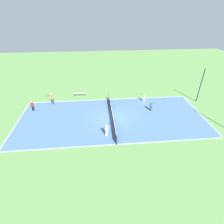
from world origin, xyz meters
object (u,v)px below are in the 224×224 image
at_px(player_coach_red, 32,105).
at_px(tennis_ball_left_sideline, 134,102).
at_px(tennis_net, 112,114).
at_px(bench, 80,94).
at_px(fence_post_back_left, 200,86).
at_px(player_center_orange, 52,98).
at_px(player_near_blue, 151,106).
at_px(player_far_white, 144,97).
at_px(player_near_white, 107,129).
at_px(tennis_ball_right_alley, 51,134).
at_px(tennis_ball_midcourt, 107,115).

bearing_deg(player_coach_red, tennis_ball_left_sideline, -78.14).
xyz_separation_m(tennis_net, bench, (-7.07, -4.60, -0.18)).
xyz_separation_m(tennis_ball_left_sideline, fence_post_back_left, (0.59, 9.67, 2.53)).
bearing_deg(player_center_orange, player_near_blue, 165.34).
bearing_deg(player_far_white, tennis_net, 97.44).
distance_m(bench, player_coach_red, 7.58).
bearing_deg(tennis_ball_left_sideline, bench, -109.48).
distance_m(bench, player_near_white, 11.30).
xyz_separation_m(player_near_white, tennis_ball_right_alley, (-0.71, -6.42, -0.89)).
relative_size(player_near_white, tennis_ball_midcourt, 23.72).
distance_m(player_near_white, fence_post_back_left, 16.17).
relative_size(bench, player_far_white, 1.41).
height_order(tennis_net, fence_post_back_left, fence_post_back_left).
xyz_separation_m(player_coach_red, fence_post_back_left, (-0.60, 24.41, 1.74)).
bearing_deg(fence_post_back_left, player_near_blue, -74.52).
bearing_deg(player_near_blue, tennis_ball_midcourt, 149.01).
xyz_separation_m(tennis_net, player_far_white, (-4.14, 5.28, 0.23)).
height_order(bench, player_near_blue, player_near_blue).
bearing_deg(player_far_white, bench, 42.80).
bearing_deg(player_far_white, tennis_ball_midcourt, 89.88).
bearing_deg(tennis_ball_left_sideline, player_near_blue, 32.82).
bearing_deg(player_coach_red, player_near_blue, -88.24).
relative_size(player_near_white, fence_post_back_left, 0.31).
distance_m(player_far_white, player_coach_red, 16.24).
bearing_deg(tennis_ball_left_sideline, player_center_orange, -92.06).
height_order(player_near_blue, player_far_white, player_near_blue).
bearing_deg(tennis_ball_left_sideline, player_near_white, -31.81).
bearing_deg(player_center_orange, player_far_white, 176.54).
bearing_deg(bench, tennis_ball_midcourt, -58.40).
relative_size(bench, tennis_ball_left_sideline, 28.92).
bearing_deg(tennis_ball_midcourt, tennis_ball_right_alley, -62.21).
relative_size(player_coach_red, tennis_ball_left_sideline, 21.43).
relative_size(tennis_net, tennis_ball_midcourt, 153.38).
xyz_separation_m(player_far_white, player_coach_red, (1.24, -16.19, 0.04)).
distance_m(bench, tennis_ball_left_sideline, 8.95).
height_order(player_near_blue, player_center_orange, player_center_orange).
distance_m(tennis_net, player_far_white, 6.71).
xyz_separation_m(tennis_net, player_center_orange, (-4.53, -8.49, 0.50)).
height_order(player_far_white, tennis_ball_right_alley, player_far_white).
bearing_deg(player_far_white, player_near_blue, 156.28).
bearing_deg(player_far_white, player_center_orange, 57.70).
height_order(player_coach_red, tennis_ball_left_sideline, player_coach_red).
bearing_deg(player_near_white, tennis_ball_midcourt, 27.85).
xyz_separation_m(player_near_blue, fence_post_back_left, (-2.18, 7.88, 1.75)).
distance_m(player_near_blue, tennis_ball_midcourt, 6.35).
distance_m(player_coach_red, fence_post_back_left, 24.48).
bearing_deg(player_near_white, player_far_white, -6.97).
distance_m(bench, player_center_orange, 4.69).
bearing_deg(player_near_blue, player_center_orange, 130.06).
bearing_deg(player_center_orange, fence_post_back_left, 175.49).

